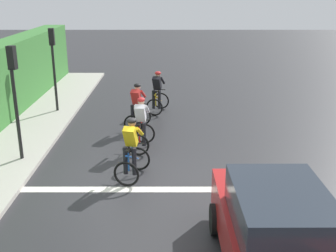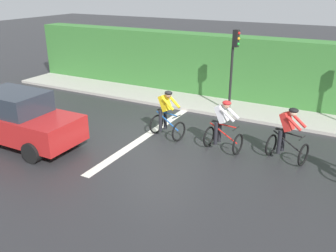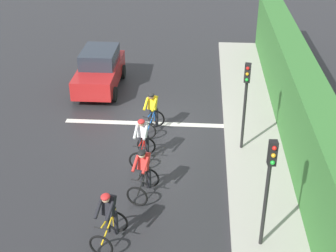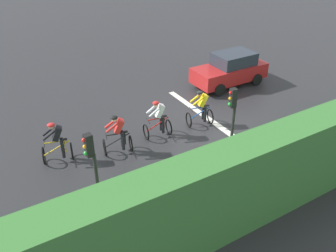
{
  "view_description": "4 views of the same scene",
  "coord_description": "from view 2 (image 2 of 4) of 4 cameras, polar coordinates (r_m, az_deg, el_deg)",
  "views": [
    {
      "loc": [
        0.91,
        -9.68,
        4.86
      ],
      "look_at": [
        0.87,
        0.87,
        1.3
      ],
      "focal_mm": 44.43,
      "sensor_mm": 36.0,
      "label": 1
    },
    {
      "loc": [
        10.1,
        5.85,
        4.97
      ],
      "look_at": [
        0.65,
        0.78,
        0.71
      ],
      "focal_mm": 38.7,
      "sensor_mm": 36.0,
      "label": 2
    },
    {
      "loc": [
        -1.77,
        16.13,
        9.0
      ],
      "look_at": [
        -0.76,
        2.14,
        1.26
      ],
      "focal_mm": 51.04,
      "sensor_mm": 36.0,
      "label": 3
    },
    {
      "loc": [
        -11.02,
        8.58,
        8.07
      ],
      "look_at": [
        -0.55,
        2.32,
        0.8
      ],
      "focal_mm": 38.13,
      "sensor_mm": 36.0,
      "label": 4
    }
  ],
  "objects": [
    {
      "name": "ground_plane",
      "position": [
        12.69,
        -1.71,
        -1.42
      ],
      "size": [
        80.0,
        80.0,
        0.0
      ],
      "primitive_type": "plane",
      "color": "#28282B"
    },
    {
      "name": "sidewalk_kerb",
      "position": [
        15.57,
        12.46,
        2.74
      ],
      "size": [
        2.8,
        23.86,
        0.12
      ],
      "primitive_type": "cube",
      "color": "#ADA89E",
      "rests_on": "ground"
    },
    {
      "name": "stone_wall_low",
      "position": [
        16.34,
        13.42,
        4.32
      ],
      "size": [
        0.44,
        23.86,
        0.54
      ],
      "primitive_type": "cube",
      "color": "gray",
      "rests_on": "ground"
    },
    {
      "name": "hedge_wall",
      "position": [
        16.33,
        14.05,
        8.41
      ],
      "size": [
        1.1,
        23.86,
        2.82
      ],
      "primitive_type": "cube",
      "color": "#387533",
      "rests_on": "ground"
    },
    {
      "name": "road_marking_stop_line",
      "position": [
        12.82,
        -2.84,
        -1.16
      ],
      "size": [
        7.0,
        0.3,
        0.01
      ],
      "primitive_type": "cube",
      "color": "silver",
      "rests_on": "ground"
    },
    {
      "name": "cyclist_second",
      "position": [
        11.19,
        18.29,
        -1.39
      ],
      "size": [
        0.93,
        1.22,
        1.66
      ],
      "color": "black",
      "rests_on": "ground"
    },
    {
      "name": "cyclist_mid",
      "position": [
        11.38,
        8.61,
        -0.11
      ],
      "size": [
        0.82,
        1.16,
        1.66
      ],
      "color": "black",
      "rests_on": "ground"
    },
    {
      "name": "cyclist_fourth",
      "position": [
        12.26,
        -0.25,
        1.76
      ],
      "size": [
        0.91,
        1.21,
        1.66
      ],
      "color": "black",
      "rests_on": "ground"
    },
    {
      "name": "car_red",
      "position": [
        12.63,
        -22.34,
        1.04
      ],
      "size": [
        1.9,
        4.11,
        1.76
      ],
      "color": "#B21E1E",
      "rests_on": "ground"
    },
    {
      "name": "traffic_light_near_crossing",
      "position": [
        14.37,
        10.29,
        10.29
      ],
      "size": [
        0.23,
        0.31,
        3.34
      ],
      "color": "black",
      "rests_on": "ground"
    }
  ]
}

